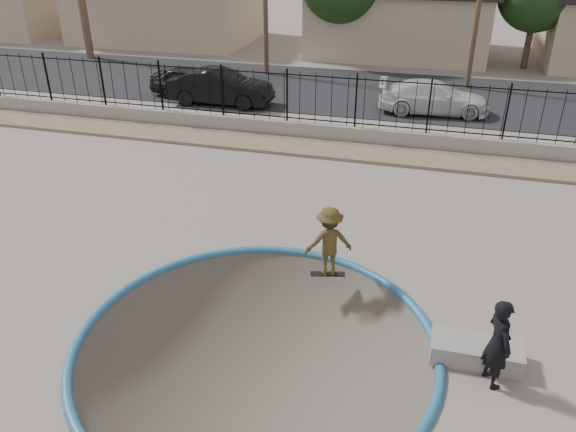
% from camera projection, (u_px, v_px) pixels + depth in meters
% --- Properties ---
extents(ground, '(120.00, 120.00, 2.20)m').
position_uv_depth(ground, '(359.00, 154.00, 22.27)').
color(ground, gray).
rests_on(ground, ground).
extents(bowl_pit, '(6.84, 6.84, 1.80)m').
position_uv_depth(bowl_pit, '(256.00, 344.00, 10.68)').
color(bowl_pit, '#50473D').
rests_on(bowl_pit, ground).
extents(coping_ring, '(7.04, 7.04, 0.20)m').
position_uv_depth(coping_ring, '(256.00, 344.00, 10.68)').
color(coping_ring, '#2B668E').
rests_on(coping_ring, ground).
extents(rock_strip, '(42.00, 1.60, 0.11)m').
position_uv_depth(rock_strip, '(348.00, 152.00, 19.35)').
color(rock_strip, '#948261').
rests_on(rock_strip, ground).
extents(retaining_wall, '(42.00, 0.45, 0.60)m').
position_uv_depth(retaining_wall, '(354.00, 134.00, 20.17)').
color(retaining_wall, gray).
rests_on(retaining_wall, ground).
extents(fence, '(40.00, 0.04, 1.80)m').
position_uv_depth(fence, '(356.00, 102.00, 19.61)').
color(fence, black).
rests_on(fence, retaining_wall).
extents(street, '(90.00, 8.00, 0.04)m').
position_uv_depth(street, '(377.00, 93.00, 26.01)').
color(street, black).
rests_on(street, ground).
extents(house_west_far, '(10.60, 8.60, 3.90)m').
position_uv_depth(house_west_far, '(1.00, 1.00, 39.71)').
color(house_west_far, tan).
rests_on(house_west_far, ground).
extents(house_west, '(11.60, 8.60, 3.90)m').
position_uv_depth(house_west, '(169.00, 8.00, 36.68)').
color(house_west, tan).
rests_on(house_west, ground).
extents(house_center, '(10.60, 8.60, 3.90)m').
position_uv_depth(house_center, '(400.00, 18.00, 33.18)').
color(house_center, tan).
rests_on(house_center, ground).
extents(skater, '(1.21, 0.99, 1.63)m').
position_uv_depth(skater, '(329.00, 245.00, 12.32)').
color(skater, brown).
rests_on(skater, ground).
extents(skateboard, '(0.80, 0.38, 0.07)m').
position_uv_depth(skateboard, '(328.00, 274.00, 12.68)').
color(skateboard, black).
rests_on(skateboard, ground).
extents(videographer, '(0.64, 0.74, 1.71)m').
position_uv_depth(videographer, '(498.00, 343.00, 9.42)').
color(videographer, black).
rests_on(videographer, ground).
extents(concrete_ledge, '(1.61, 0.72, 0.40)m').
position_uv_depth(concrete_ledge, '(476.00, 352.00, 10.19)').
color(concrete_ledge, gray).
rests_on(concrete_ledge, ground).
extents(car_a, '(4.06, 1.91, 1.34)m').
position_uv_depth(car_a, '(194.00, 82.00, 25.11)').
color(car_a, black).
rests_on(car_a, street).
extents(car_b, '(4.48, 1.61, 1.47)m').
position_uv_depth(car_b, '(221.00, 87.00, 24.06)').
color(car_b, black).
rests_on(car_b, street).
extents(car_c, '(4.60, 2.19, 1.30)m').
position_uv_depth(car_c, '(434.00, 97.00, 23.00)').
color(car_c, silver).
rests_on(car_c, street).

